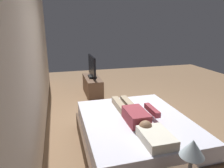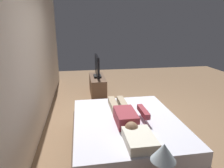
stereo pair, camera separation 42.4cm
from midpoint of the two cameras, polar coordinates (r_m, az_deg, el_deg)
name	(u,v)px [view 1 (the left image)]	position (r m, az deg, el deg)	size (l,w,h in m)	color
ground_plane	(131,123)	(4.10, 2.35, -11.09)	(10.00, 10.00, 0.00)	#8C6B4C
back_wall	(36,54)	(3.93, -23.76, 7.86)	(6.40, 0.10, 2.80)	beige
bed	(135,135)	(3.19, 2.74, -14.31)	(1.93, 1.62, 0.54)	brown
pillow	(156,138)	(2.50, 7.53, -14.90)	(0.48, 0.34, 0.12)	silver
person	(134,113)	(3.04, 2.14, -8.33)	(1.26, 0.46, 0.18)	#993842
remote	(153,111)	(3.33, 8.07, -7.55)	(0.15, 0.04, 0.02)	black
tv_stand	(93,86)	(5.63, -7.68, -0.63)	(1.10, 0.40, 0.50)	brown
tv	(92,67)	(5.50, -7.90, 4.71)	(0.88, 0.20, 0.59)	black
lamp	(192,149)	(1.91, 15.74, -17.42)	(0.22, 0.22, 0.42)	#59595B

